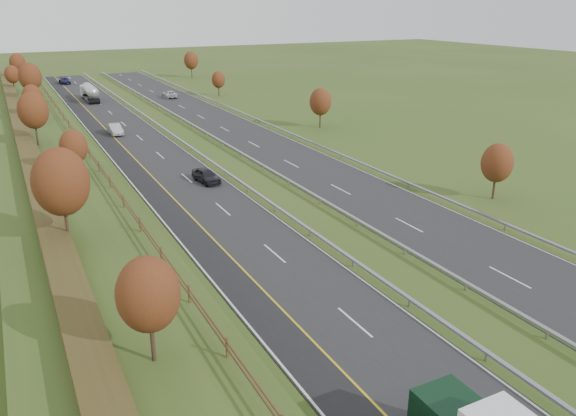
# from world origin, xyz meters

# --- Properties ---
(ground) EXTENTS (400.00, 400.00, 0.00)m
(ground) POSITION_xyz_m (8.00, 55.00, 0.00)
(ground) COLOR #344B1B
(ground) RESTS_ON ground
(near_carriageway) EXTENTS (10.50, 200.00, 0.04)m
(near_carriageway) POSITION_xyz_m (0.00, 60.00, 0.02)
(near_carriageway) COLOR black
(near_carriageway) RESTS_ON ground
(far_carriageway) EXTENTS (10.50, 200.00, 0.04)m
(far_carriageway) POSITION_xyz_m (16.50, 60.00, 0.02)
(far_carriageway) COLOR black
(far_carriageway) RESTS_ON ground
(hard_shoulder) EXTENTS (3.00, 200.00, 0.04)m
(hard_shoulder) POSITION_xyz_m (-3.75, 60.00, 0.02)
(hard_shoulder) COLOR black
(hard_shoulder) RESTS_ON ground
(lane_markings) EXTENTS (26.75, 200.00, 0.01)m
(lane_markings) POSITION_xyz_m (6.40, 59.88, 0.05)
(lane_markings) COLOR silver
(lane_markings) RESTS_ON near_carriageway
(embankment_left) EXTENTS (12.00, 200.00, 2.00)m
(embankment_left) POSITION_xyz_m (-13.00, 60.00, 1.00)
(embankment_left) COLOR #344B1B
(embankment_left) RESTS_ON ground
(hedge_left) EXTENTS (2.20, 180.00, 1.10)m
(hedge_left) POSITION_xyz_m (-15.00, 60.00, 2.55)
(hedge_left) COLOR #393817
(hedge_left) RESTS_ON embankment_left
(fence_left) EXTENTS (0.12, 189.06, 1.20)m
(fence_left) POSITION_xyz_m (-8.50, 59.59, 2.73)
(fence_left) COLOR #422B19
(fence_left) RESTS_ON embankment_left
(median_barrier_near) EXTENTS (0.32, 200.00, 0.71)m
(median_barrier_near) POSITION_xyz_m (5.70, 60.00, 0.61)
(median_barrier_near) COLOR #919499
(median_barrier_near) RESTS_ON ground
(median_barrier_far) EXTENTS (0.32, 200.00, 0.71)m
(median_barrier_far) POSITION_xyz_m (10.80, 60.00, 0.61)
(median_barrier_far) COLOR #919499
(median_barrier_far) RESTS_ON ground
(outer_barrier_far) EXTENTS (0.32, 200.00, 0.71)m
(outer_barrier_far) POSITION_xyz_m (22.30, 60.00, 0.62)
(outer_barrier_far) COLOR #919499
(outer_barrier_far) RESTS_ON ground
(trees_left) EXTENTS (6.64, 164.30, 7.66)m
(trees_left) POSITION_xyz_m (-12.64, 56.63, 6.37)
(trees_left) COLOR #2D2116
(trees_left) RESTS_ON embankment_left
(trees_far) EXTENTS (8.45, 118.60, 7.12)m
(trees_far) POSITION_xyz_m (29.80, 89.21, 4.25)
(trees_far) COLOR #2D2116
(trees_far) RESTS_ON ground
(road_tanker) EXTENTS (2.40, 11.22, 3.46)m
(road_tanker) POSITION_xyz_m (0.19, 111.31, 1.86)
(road_tanker) COLOR silver
(road_tanker) RESTS_ON near_carriageway
(car_dark_near) EXTENTS (2.46, 4.90, 1.60)m
(car_dark_near) POSITION_xyz_m (2.81, 44.42, 0.84)
(car_dark_near) COLOR black
(car_dark_near) RESTS_ON near_carriageway
(car_silver_mid) EXTENTS (1.84, 5.02, 1.64)m
(car_silver_mid) POSITION_xyz_m (-1.60, 75.19, 0.86)
(car_silver_mid) COLOR #A6A7AB
(car_silver_mid) RESTS_ON near_carriageway
(car_small_far) EXTENTS (2.63, 5.61, 1.58)m
(car_small_far) POSITION_xyz_m (-1.50, 141.95, 0.83)
(car_small_far) COLOR #14123A
(car_small_far) RESTS_ON near_carriageway
(car_oncoming) EXTENTS (2.65, 5.43, 1.49)m
(car_oncoming) POSITION_xyz_m (16.38, 107.50, 0.78)
(car_oncoming) COLOR silver
(car_oncoming) RESTS_ON far_carriageway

